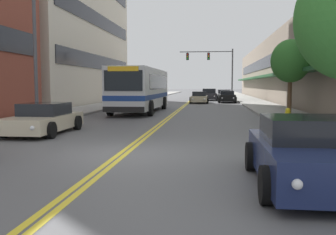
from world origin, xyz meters
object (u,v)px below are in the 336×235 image
object	(u,v)px
car_silver_parked_right_mid	(224,95)
car_beige_moving_lead	(199,98)
car_red_parked_left_mid	(151,97)
traffic_signal_mast	(214,63)
car_black_parked_right_far	(227,97)
street_lamp_left_near	(40,21)
car_champagne_parked_left_near	(44,119)
car_dark_grey_moving_third	(209,93)
street_tree_right_mid	(291,61)
city_bus	(141,88)
fire_hydrant	(288,117)
car_navy_parked_right_foreground	(309,154)
car_charcoal_moving_second	(209,95)

from	to	relation	value
car_silver_parked_right_mid	car_beige_moving_lead	bearing A→B (deg)	-104.83
car_red_parked_left_mid	traffic_signal_mast	world-z (taller)	traffic_signal_mast
car_black_parked_right_far	car_beige_moving_lead	world-z (taller)	car_black_parked_right_far
car_beige_moving_lead	street_lamp_left_near	distance (m)	25.60
car_red_parked_left_mid	street_lamp_left_near	xyz separation A→B (m)	(-0.71, -26.11, 4.13)
car_champagne_parked_left_near	traffic_signal_mast	distance (m)	35.97
car_dark_grey_moving_third	street_lamp_left_near	xyz separation A→B (m)	(-7.18, -43.56, 4.16)
car_red_parked_left_mid	street_tree_right_mid	xyz separation A→B (m)	(11.75, -17.80, 2.81)
car_red_parked_left_mid	street_tree_right_mid	bearing A→B (deg)	-56.58
city_bus	fire_hydrant	xyz separation A→B (m)	(8.53, -9.75, -1.21)
street_tree_right_mid	car_navy_parked_right_foreground	bearing A→B (deg)	-100.14
city_bus	car_beige_moving_lead	xyz separation A→B (m)	(3.82, 13.41, -1.16)
car_beige_moving_lead	street_lamp_left_near	xyz separation A→B (m)	(-6.27, -24.47, 4.17)
car_navy_parked_right_foreground	car_silver_parked_right_mid	size ratio (longest dim) A/B	0.89
car_navy_parked_right_foreground	fire_hydrant	distance (m)	9.98
car_silver_parked_right_mid	traffic_signal_mast	world-z (taller)	traffic_signal_mast
car_champagne_parked_left_near	fire_hydrant	distance (m)	10.61
car_navy_parked_right_foreground	traffic_signal_mast	xyz separation A→B (m)	(-1.56, 42.00, 4.11)
car_champagne_parked_left_near	car_beige_moving_lead	bearing A→B (deg)	78.07
traffic_signal_mast	street_lamp_left_near	world-z (taller)	street_lamp_left_near
traffic_signal_mast	fire_hydrant	size ratio (longest dim) A/B	8.91
car_navy_parked_right_foreground	car_silver_parked_right_mid	distance (m)	44.49
car_black_parked_right_far	fire_hydrant	distance (m)	24.71
traffic_signal_mast	car_dark_grey_moving_third	bearing A→B (deg)	93.91
street_lamp_left_near	fire_hydrant	distance (m)	11.83
car_champagne_parked_left_near	car_charcoal_moving_second	world-z (taller)	car_charcoal_moving_second
car_dark_grey_moving_third	fire_hydrant	xyz separation A→B (m)	(3.79, -42.26, -0.07)
fire_hydrant	car_beige_moving_lead	bearing A→B (deg)	101.49
car_navy_parked_right_foreground	street_lamp_left_near	world-z (taller)	street_lamp_left_near
street_tree_right_mid	car_champagne_parked_left_near	bearing A→B (deg)	-139.78
car_black_parked_right_far	car_charcoal_moving_second	xyz separation A→B (m)	(-2.01, 5.62, 0.06)
city_bus	car_champagne_parked_left_near	xyz separation A→B (m)	(-1.68, -12.63, -1.18)
car_red_parked_left_mid	street_tree_right_mid	distance (m)	21.51
city_bus	car_navy_parked_right_foreground	world-z (taller)	city_bus
car_silver_parked_right_mid	car_dark_grey_moving_third	xyz separation A→B (m)	(-2.12, 7.63, -0.00)
car_silver_parked_right_mid	car_dark_grey_moving_third	bearing A→B (deg)	105.50
car_navy_parked_right_foreground	street_tree_right_mid	distance (m)	17.36
car_navy_parked_right_foreground	street_tree_right_mid	world-z (taller)	street_tree_right_mid
city_bus	car_black_parked_right_far	bearing A→B (deg)	65.34
car_navy_parked_right_foreground	street_lamp_left_near	distance (m)	13.39
street_tree_right_mid	city_bus	bearing A→B (deg)	164.68
car_champagne_parked_left_near	car_charcoal_moving_second	bearing A→B (deg)	78.90
traffic_signal_mast	car_red_parked_left_mid	bearing A→B (deg)	-134.35
city_bus	street_tree_right_mid	distance (m)	10.52
city_bus	car_charcoal_moving_second	bearing A→B (deg)	76.77
street_tree_right_mid	fire_hydrant	xyz separation A→B (m)	(-1.48, -7.01, -2.90)
car_charcoal_moving_second	street_tree_right_mid	world-z (taller)	street_tree_right_mid
car_champagne_parked_left_near	car_charcoal_moving_second	xyz separation A→B (m)	(6.50, 33.14, 0.10)
city_bus	street_lamp_left_near	distance (m)	11.71
car_black_parked_right_far	car_champagne_parked_left_near	bearing A→B (deg)	-107.19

